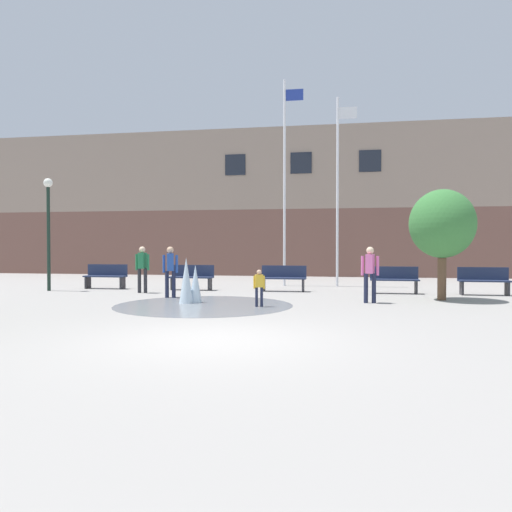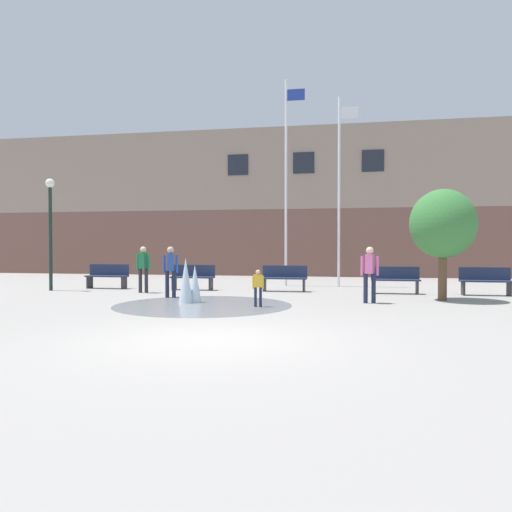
{
  "view_description": "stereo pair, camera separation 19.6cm",
  "coord_description": "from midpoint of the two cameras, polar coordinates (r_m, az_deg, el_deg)",
  "views": [
    {
      "loc": [
        2.25,
        -8.31,
        1.64
      ],
      "look_at": [
        -0.46,
        6.89,
        1.3
      ],
      "focal_mm": 35.0,
      "sensor_mm": 36.0,
      "label": 1
    },
    {
      "loc": [
        2.45,
        -8.27,
        1.64
      ],
      "look_at": [
        -0.46,
        6.89,
        1.3
      ],
      "focal_mm": 35.0,
      "sensor_mm": 36.0,
      "label": 2
    }
  ],
  "objects": [
    {
      "name": "flagpole_right",
      "position": [
        20.09,
        9.84,
        7.9
      ],
      "size": [
        0.8,
        0.1,
        7.45
      ],
      "color": "silver",
      "rests_on": "ground"
    },
    {
      "name": "park_bench_far_left",
      "position": [
        19.64,
        -16.33,
        -2.18
      ],
      "size": [
        1.6,
        0.44,
        0.91
      ],
      "color": "#28282D",
      "rests_on": "ground"
    },
    {
      "name": "park_bench_near_trashcan",
      "position": [
        17.5,
        15.94,
        -2.59
      ],
      "size": [
        1.6,
        0.44,
        0.91
      ],
      "color": "#28282D",
      "rests_on": "ground"
    },
    {
      "name": "splash_fountain",
      "position": [
        14.06,
        -6.7,
        -3.82
      ],
      "size": [
        4.85,
        4.85,
        1.29
      ],
      "color": "gray",
      "rests_on": "ground"
    },
    {
      "name": "lamp_post_left_lane",
      "position": [
        19.39,
        -22.18,
        4.06
      ],
      "size": [
        0.32,
        0.32,
        4.02
      ],
      "color": "#192D23",
      "rests_on": "ground"
    },
    {
      "name": "adult_watching",
      "position": [
        15.72,
        -9.4,
        -1.33
      ],
      "size": [
        0.5,
        0.39,
        1.59
      ],
      "rotation": [
        0.0,
        0.0,
        1.95
      ],
      "color": "#1E233D",
      "rests_on": "ground"
    },
    {
      "name": "street_tree_near_building",
      "position": [
        15.75,
        20.91,
        3.42
      ],
      "size": [
        1.91,
        1.91,
        3.29
      ],
      "color": "brown",
      "rests_on": "ground"
    },
    {
      "name": "teen_by_trashcan",
      "position": [
        17.51,
        -12.45,
        -1.08
      ],
      "size": [
        0.5,
        0.34,
        1.59
      ],
      "rotation": [
        0.0,
        0.0,
        1.57
      ],
      "color": "#28282D",
      "rests_on": "ground"
    },
    {
      "name": "library_building",
      "position": [
        29.18,
        6.22,
        5.75
      ],
      "size": [
        36.0,
        6.05,
        7.85
      ],
      "color": "brown",
      "rests_on": "ground"
    },
    {
      "name": "ground_plane",
      "position": [
        8.77,
        -4.97,
        -9.51
      ],
      "size": [
        100.0,
        100.0,
        0.0
      ],
      "primitive_type": "plane",
      "color": "gray"
    },
    {
      "name": "child_in_fountain",
      "position": [
        13.22,
        0.66,
        -3.34
      ],
      "size": [
        0.31,
        0.18,
        0.99
      ],
      "rotation": [
        0.0,
        0.0,
        0.32
      ],
      "color": "#1E233D",
      "rests_on": "ground"
    },
    {
      "name": "park_bench_under_left_flagpole",
      "position": [
        18.38,
        -6.92,
        -2.37
      ],
      "size": [
        1.6,
        0.44,
        0.91
      ],
      "color": "#28282D",
      "rests_on": "ground"
    },
    {
      "name": "adult_near_bench",
      "position": [
        14.4,
        13.25,
        -1.58
      ],
      "size": [
        0.5,
        0.38,
        1.59
      ],
      "rotation": [
        0.0,
        0.0,
        -1.8
      ],
      "color": "#1E233D",
      "rests_on": "ground"
    },
    {
      "name": "park_bench_under_right_flagpole",
      "position": [
        17.69,
        3.58,
        -2.5
      ],
      "size": [
        1.6,
        0.44,
        0.91
      ],
      "color": "#28282D",
      "rests_on": "ground"
    },
    {
      "name": "park_bench_far_right",
      "position": [
        17.92,
        25.03,
        -2.57
      ],
      "size": [
        1.6,
        0.44,
        0.91
      ],
      "color": "#28282D",
      "rests_on": "ground"
    },
    {
      "name": "flagpole_left",
      "position": [
        20.29,
        3.8,
        9.01
      ],
      "size": [
        0.8,
        0.1,
        8.26
      ],
      "color": "silver",
      "rests_on": "ground"
    }
  ]
}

